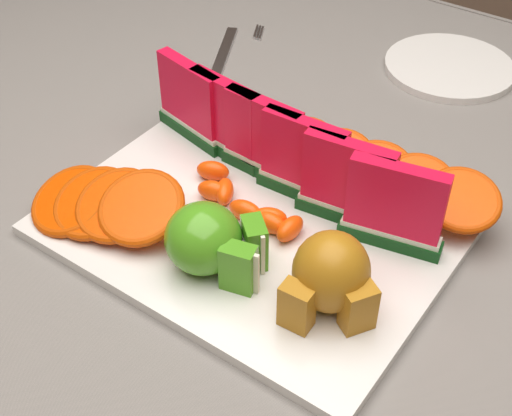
% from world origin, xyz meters
% --- Properties ---
extents(table, '(1.40, 0.90, 0.75)m').
position_xyz_m(table, '(0.00, 0.00, 0.65)').
color(table, '#502F1E').
rests_on(table, ground).
extents(tablecloth, '(1.53, 1.03, 0.20)m').
position_xyz_m(tablecloth, '(0.00, 0.00, 0.72)').
color(tablecloth, gray).
rests_on(tablecloth, table).
extents(platter, '(0.40, 0.30, 0.01)m').
position_xyz_m(platter, '(0.08, -0.11, 0.76)').
color(platter, silver).
rests_on(platter, tablecloth).
extents(apple_cluster, '(0.11, 0.09, 0.07)m').
position_xyz_m(apple_cluster, '(0.08, -0.18, 0.80)').
color(apple_cluster, '#3B881A').
rests_on(apple_cluster, platter).
extents(pear_cluster, '(0.10, 0.10, 0.08)m').
position_xyz_m(pear_cluster, '(0.20, -0.16, 0.81)').
color(pear_cluster, '#B37816').
rests_on(pear_cluster, platter).
extents(side_plate, '(0.21, 0.21, 0.01)m').
position_xyz_m(side_plate, '(0.11, 0.32, 0.76)').
color(side_plate, silver).
rests_on(side_plate, tablecloth).
extents(fork, '(0.09, 0.19, 0.00)m').
position_xyz_m(fork, '(-0.17, 0.17, 0.76)').
color(fork, silver).
rests_on(fork, tablecloth).
extents(watermelon_row, '(0.39, 0.07, 0.10)m').
position_xyz_m(watermelon_row, '(0.07, -0.04, 0.82)').
color(watermelon_row, '#0E3916').
rests_on(watermelon_row, platter).
extents(orange_fan_front, '(0.18, 0.13, 0.05)m').
position_xyz_m(orange_fan_front, '(-0.05, -0.19, 0.79)').
color(orange_fan_front, '#E96602').
rests_on(orange_fan_front, platter).
extents(orange_fan_back, '(0.38, 0.11, 0.05)m').
position_xyz_m(orange_fan_back, '(0.11, 0.01, 0.79)').
color(orange_fan_back, '#E96602').
rests_on(orange_fan_back, platter).
extents(tangerine_segments, '(0.15, 0.06, 0.02)m').
position_xyz_m(tangerine_segments, '(0.06, -0.10, 0.78)').
color(tangerine_segments, '#FF4B12').
rests_on(tangerine_segments, platter).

